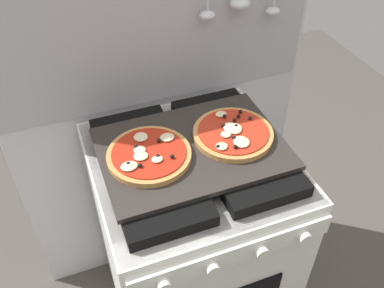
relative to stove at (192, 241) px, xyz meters
The scene contains 5 objects.
kitchen_backsplash 0.48m from the stove, 89.67° to the left, with size 1.10×0.09×1.55m.
stove is the anchor object (origin of this frame).
baking_tray 0.46m from the stove, 90.00° to the left, with size 0.54×0.38×0.02m, color #2D2826.
pizza_left 0.50m from the stove, behind, with size 0.24×0.24×0.03m.
pizza_right 0.50m from the stove, ahead, with size 0.24×0.24×0.03m.
Camera 1 is at (-0.33, -0.86, 1.75)m, focal length 39.65 mm.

